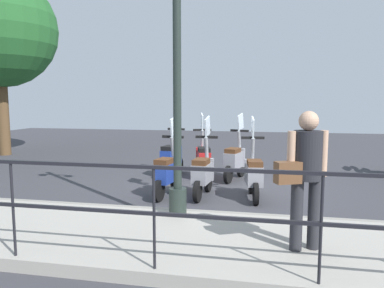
% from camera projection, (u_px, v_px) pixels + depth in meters
% --- Properties ---
extents(ground_plane, '(28.00, 28.00, 0.00)m').
position_uv_depth(ground_plane, '(213.00, 188.00, 7.92)').
color(ground_plane, '#38383D').
extents(promenade_walkway, '(2.20, 20.00, 0.15)m').
position_uv_depth(promenade_walkway, '(179.00, 238.00, 4.84)').
color(promenade_walkway, '#A39E93').
rests_on(promenade_walkway, ground_plane).
extents(fence_railing, '(0.04, 16.03, 1.07)m').
position_uv_depth(fence_railing, '(154.00, 196.00, 3.73)').
color(fence_railing, black).
rests_on(fence_railing, promenade_walkway).
extents(lamp_post_near, '(0.26, 0.90, 4.71)m').
position_uv_depth(lamp_post_near, '(177.00, 72.00, 5.35)').
color(lamp_post_near, '#232D28').
rests_on(lamp_post_near, promenade_walkway).
extents(pedestrian_with_bag, '(0.49, 0.60, 1.59)m').
position_uv_depth(pedestrian_with_bag, '(305.00, 170.00, 4.19)').
color(pedestrian_with_bag, '#28282D').
rests_on(pedestrian_with_bag, promenade_walkway).
extents(scooter_near_0, '(1.23, 0.45, 1.54)m').
position_uv_depth(scooter_near_0, '(254.00, 174.00, 6.98)').
color(scooter_near_0, black).
rests_on(scooter_near_0, ground_plane).
extents(scooter_near_1, '(1.23, 0.44, 1.54)m').
position_uv_depth(scooter_near_1, '(203.00, 172.00, 7.14)').
color(scooter_near_1, black).
rests_on(scooter_near_1, ground_plane).
extents(scooter_near_2, '(1.23, 0.46, 1.54)m').
position_uv_depth(scooter_near_2, '(168.00, 172.00, 7.17)').
color(scooter_near_2, black).
rests_on(scooter_near_2, ground_plane).
extents(scooter_far_0, '(1.20, 0.53, 1.54)m').
position_uv_depth(scooter_far_0, '(235.00, 159.00, 8.63)').
color(scooter_far_0, black).
rests_on(scooter_far_0, ground_plane).
extents(scooter_far_1, '(1.21, 0.53, 1.54)m').
position_uv_depth(scooter_far_1, '(203.00, 158.00, 8.80)').
color(scooter_far_1, black).
rests_on(scooter_far_1, ground_plane).
extents(scooter_far_2, '(1.22, 0.47, 1.54)m').
position_uv_depth(scooter_far_2, '(172.00, 156.00, 9.07)').
color(scooter_far_2, black).
rests_on(scooter_far_2, ground_plane).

